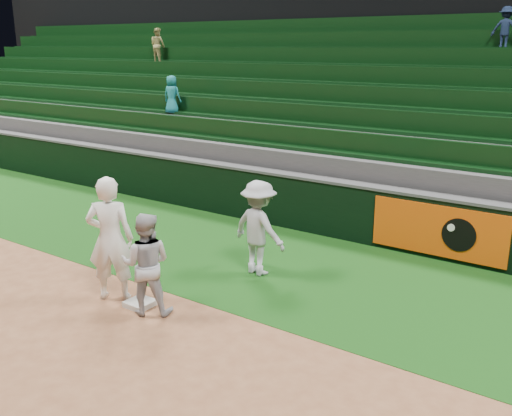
{
  "coord_description": "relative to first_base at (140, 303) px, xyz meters",
  "views": [
    {
      "loc": [
        6.09,
        -5.49,
        4.02
      ],
      "look_at": [
        0.63,
        2.3,
        1.3
      ],
      "focal_mm": 40.0,
      "sensor_mm": 36.0,
      "label": 1
    }
  ],
  "objects": [
    {
      "name": "ground",
      "position": [
        0.22,
        -0.28,
        -0.05
      ],
      "size": [
        70.0,
        70.0,
        0.0
      ],
      "primitive_type": "plane",
      "color": "brown",
      "rests_on": "ground"
    },
    {
      "name": "foul_grass",
      "position": [
        0.22,
        2.72,
        -0.04
      ],
      "size": [
        36.0,
        4.2,
        0.01
      ],
      "primitive_type": "cube",
      "color": "#0F380E",
      "rests_on": "ground"
    },
    {
      "name": "first_base",
      "position": [
        0.0,
        0.0,
        0.0
      ],
      "size": [
        0.4,
        0.4,
        0.09
      ],
      "primitive_type": "cube",
      "rotation": [
        0.0,
        0.0,
        -0.01
      ],
      "color": "silver",
      "rests_on": "ground"
    },
    {
      "name": "first_baseman",
      "position": [
        -0.57,
        -0.03,
        0.99
      ],
      "size": [
        0.9,
        0.83,
        2.06
      ],
      "primitive_type": "imported",
      "rotation": [
        0.0,
        0.0,
        3.74
      ],
      "color": "white",
      "rests_on": "ground"
    },
    {
      "name": "baserunner",
      "position": [
        0.27,
        -0.08,
        0.76
      ],
      "size": [
        0.99,
        0.93,
        1.62
      ],
      "primitive_type": "imported",
      "rotation": [
        0.0,
        0.0,
        3.69
      ],
      "color": "#ADAFB8",
      "rests_on": "ground"
    },
    {
      "name": "base_coach",
      "position": [
        0.79,
        2.2,
        0.83
      ],
      "size": [
        1.2,
        0.81,
        1.73
      ],
      "primitive_type": "imported",
      "rotation": [
        0.0,
        0.0,
        2.99
      ],
      "color": "#A6A9B4",
      "rests_on": "foul_grass"
    },
    {
      "name": "field_wall",
      "position": [
        0.24,
        4.92,
        0.59
      ],
      "size": [
        36.0,
        0.45,
        1.25
      ],
      "color": "black",
      "rests_on": "ground"
    },
    {
      "name": "stadium_seating",
      "position": [
        0.22,
        8.69,
        1.65
      ],
      "size": [
        36.0,
        5.95,
        4.94
      ],
      "color": "#373739",
      "rests_on": "ground"
    }
  ]
}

